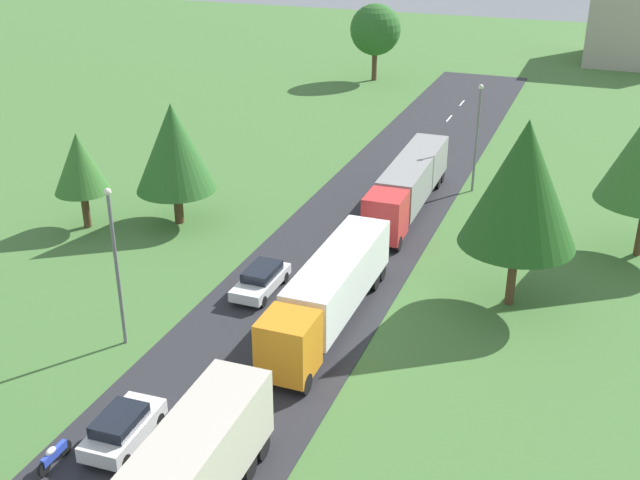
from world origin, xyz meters
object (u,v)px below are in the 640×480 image
at_px(motorcycle_courier, 54,455).
at_px(lamppost_third, 477,133).
at_px(car_third, 123,427).
at_px(tree_pine, 80,163).
at_px(truck_second, 330,290).
at_px(tree_elm, 174,148).
at_px(tree_birch, 375,30).
at_px(truck_third, 409,183).
at_px(car_fourth, 261,279).
at_px(lamppost_second, 116,260).
at_px(tree_oak, 522,184).
at_px(distant_building, 636,23).

distance_m(motorcycle_courier, lamppost_third, 37.93).
bearing_deg(car_third, tree_pine, 129.52).
xyz_separation_m(truck_second, lamppost_third, (3.30, 22.26, 2.47)).
distance_m(lamppost_third, tree_elm, 22.01).
bearing_deg(lamppost_third, tree_pine, -145.17).
bearing_deg(tree_birch, tree_elm, -89.87).
height_order(truck_third, car_fourth, truck_third).
relative_size(car_fourth, tree_birch, 0.51).
bearing_deg(car_third, lamppost_second, 123.27).
relative_size(motorcycle_courier, tree_oak, 0.18).
bearing_deg(motorcycle_courier, car_fourth, 84.32).
bearing_deg(truck_third, tree_pine, -151.76).
height_order(car_fourth, motorcycle_courier, car_fourth).
height_order(truck_third, tree_pine, tree_pine).
height_order(car_third, car_fourth, car_third).
height_order(motorcycle_courier, tree_birch, tree_birch).
relative_size(car_third, tree_elm, 0.49).
relative_size(truck_third, lamppost_second, 1.78).
relative_size(tree_elm, distant_building, 0.62).
xyz_separation_m(car_third, tree_pine, (-15.09, 18.29, 3.68)).
relative_size(truck_second, tree_oak, 1.28).
bearing_deg(car_fourth, truck_third, 72.56).
height_order(motorcycle_courier, tree_elm, tree_elm).
xyz_separation_m(tree_elm, distant_building, (28.08, 67.45, -0.49)).
distance_m(truck_second, car_fourth, 5.41).
bearing_deg(distant_building, car_third, -101.73).
relative_size(tree_pine, tree_elm, 0.79).
distance_m(tree_birch, tree_pine, 48.59).
relative_size(truck_second, car_third, 3.25).
bearing_deg(tree_birch, lamppost_third, -61.18).
distance_m(tree_birch, distant_building, 35.81).
bearing_deg(motorcycle_courier, tree_pine, 123.06).
height_order(car_fourth, distant_building, distant_building).
bearing_deg(tree_pine, lamppost_third, 34.83).
bearing_deg(tree_oak, lamppost_second, -147.94).
relative_size(lamppost_third, tree_oak, 0.77).
relative_size(motorcycle_courier, distant_building, 0.14).
bearing_deg(motorcycle_courier, car_third, 48.91).
xyz_separation_m(car_fourth, lamppost_third, (8.18, 20.29, 3.72)).
height_order(lamppost_second, lamppost_third, lamppost_second).
xyz_separation_m(truck_second, tree_elm, (-14.33, 9.11, 3.28)).
distance_m(truck_third, car_third, 29.13).
distance_m(car_fourth, tree_pine, 15.90).
xyz_separation_m(motorcycle_courier, tree_pine, (-13.27, 20.38, 3.99)).
xyz_separation_m(tree_birch, tree_pine, (-5.31, -48.28, -1.29)).
xyz_separation_m(truck_third, tree_pine, (-19.50, -10.47, 2.45)).
xyz_separation_m(tree_birch, tree_elm, (0.10, -45.39, -0.48)).
relative_size(truck_second, distant_building, 0.99).
xyz_separation_m(lamppost_third, tree_elm, (-17.63, -13.15, 0.81)).
height_order(car_third, tree_pine, tree_pine).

